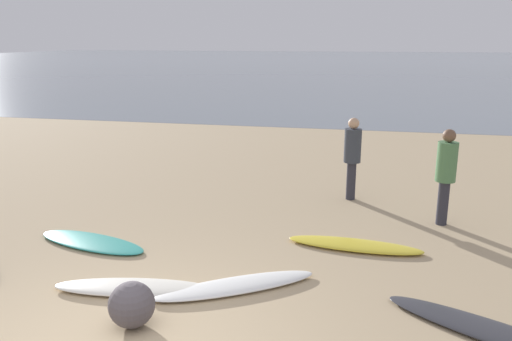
{
  "coord_description": "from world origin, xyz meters",
  "views": [
    {
      "loc": [
        2.42,
        -4.0,
        3.08
      ],
      "look_at": [
        0.38,
        5.32,
        0.6
      ],
      "focal_mm": 36.16,
      "sensor_mm": 36.0,
      "label": 1
    }
  ],
  "objects_px": {
    "surfboard_7": "(499,334)",
    "beach_rock_near": "(132,305)",
    "surfboard_4": "(133,287)",
    "surfboard_3": "(92,242)",
    "surfboard_5": "(236,286)",
    "surfboard_6": "(355,245)",
    "person_1": "(352,152)",
    "person_0": "(446,169)"
  },
  "relations": [
    {
      "from": "surfboard_7",
      "to": "person_1",
      "type": "bearing_deg",
      "value": 138.45
    },
    {
      "from": "beach_rock_near",
      "to": "person_1",
      "type": "bearing_deg",
      "value": 67.37
    },
    {
      "from": "surfboard_3",
      "to": "person_0",
      "type": "bearing_deg",
      "value": 34.44
    },
    {
      "from": "surfboard_3",
      "to": "surfboard_5",
      "type": "height_order",
      "value": "surfboard_5"
    },
    {
      "from": "surfboard_3",
      "to": "person_1",
      "type": "bearing_deg",
      "value": 53.14
    },
    {
      "from": "surfboard_7",
      "to": "beach_rock_near",
      "type": "xyz_separation_m",
      "value": [
        -3.88,
        -0.62,
        0.22
      ]
    },
    {
      "from": "surfboard_4",
      "to": "surfboard_5",
      "type": "xyz_separation_m",
      "value": [
        1.24,
        0.32,
        -0.0
      ]
    },
    {
      "from": "surfboard_6",
      "to": "person_1",
      "type": "relative_size",
      "value": 1.26
    },
    {
      "from": "person_0",
      "to": "beach_rock_near",
      "type": "relative_size",
      "value": 3.2
    },
    {
      "from": "surfboard_4",
      "to": "surfboard_7",
      "type": "relative_size",
      "value": 0.81
    },
    {
      "from": "person_1",
      "to": "surfboard_5",
      "type": "bearing_deg",
      "value": 59.46
    },
    {
      "from": "surfboard_5",
      "to": "surfboard_4",
      "type": "bearing_deg",
      "value": 162.37
    },
    {
      "from": "surfboard_6",
      "to": "person_1",
      "type": "distance_m",
      "value": 2.6
    },
    {
      "from": "person_0",
      "to": "person_1",
      "type": "distance_m",
      "value": 1.9
    },
    {
      "from": "surfboard_7",
      "to": "person_1",
      "type": "relative_size",
      "value": 1.55
    },
    {
      "from": "surfboard_4",
      "to": "surfboard_7",
      "type": "distance_m",
      "value": 4.23
    },
    {
      "from": "surfboard_6",
      "to": "person_1",
      "type": "xyz_separation_m",
      "value": [
        -0.16,
        2.43,
        0.9
      ]
    },
    {
      "from": "surfboard_6",
      "to": "person_0",
      "type": "height_order",
      "value": "person_0"
    },
    {
      "from": "surfboard_5",
      "to": "beach_rock_near",
      "type": "height_order",
      "value": "beach_rock_near"
    },
    {
      "from": "surfboard_4",
      "to": "surfboard_3",
      "type": "bearing_deg",
      "value": 126.43
    },
    {
      "from": "surfboard_4",
      "to": "surfboard_6",
      "type": "distance_m",
      "value": 3.32
    },
    {
      "from": "surfboard_3",
      "to": "surfboard_7",
      "type": "bearing_deg",
      "value": -0.75
    },
    {
      "from": "surfboard_3",
      "to": "surfboard_6",
      "type": "relative_size",
      "value": 0.96
    },
    {
      "from": "surfboard_3",
      "to": "surfboard_7",
      "type": "height_order",
      "value": "surfboard_7"
    },
    {
      "from": "surfboard_4",
      "to": "person_1",
      "type": "bearing_deg",
      "value": 51.22
    },
    {
      "from": "surfboard_5",
      "to": "surfboard_6",
      "type": "height_order",
      "value": "surfboard_5"
    },
    {
      "from": "surfboard_5",
      "to": "surfboard_6",
      "type": "xyz_separation_m",
      "value": [
        1.42,
        1.66,
        -0.0
      ]
    },
    {
      "from": "surfboard_6",
      "to": "surfboard_7",
      "type": "distance_m",
      "value": 2.63
    },
    {
      "from": "beach_rock_near",
      "to": "surfboard_3",
      "type": "bearing_deg",
      "value": 129.23
    },
    {
      "from": "surfboard_5",
      "to": "beach_rock_near",
      "type": "bearing_deg",
      "value": -162.14
    },
    {
      "from": "person_1",
      "to": "surfboard_6",
      "type": "bearing_deg",
      "value": 80.4
    },
    {
      "from": "surfboard_7",
      "to": "person_0",
      "type": "height_order",
      "value": "person_0"
    },
    {
      "from": "surfboard_6",
      "to": "beach_rock_near",
      "type": "distance_m",
      "value": 3.58
    },
    {
      "from": "surfboard_3",
      "to": "surfboard_6",
      "type": "xyz_separation_m",
      "value": [
        3.95,
        0.72,
        0.01
      ]
    },
    {
      "from": "surfboard_4",
      "to": "surfboard_6",
      "type": "relative_size",
      "value": 1.0
    },
    {
      "from": "surfboard_4",
      "to": "beach_rock_near",
      "type": "xyz_separation_m",
      "value": [
        0.35,
        -0.75,
        0.21
      ]
    },
    {
      "from": "surfboard_3",
      "to": "beach_rock_near",
      "type": "bearing_deg",
      "value": -37.39
    },
    {
      "from": "surfboard_6",
      "to": "surfboard_3",
      "type": "bearing_deg",
      "value": -165.44
    },
    {
      "from": "surfboard_5",
      "to": "surfboard_7",
      "type": "relative_size",
      "value": 0.85
    },
    {
      "from": "surfboard_3",
      "to": "person_0",
      "type": "xyz_separation_m",
      "value": [
        5.35,
        2.06,
        0.93
      ]
    },
    {
      "from": "surfboard_4",
      "to": "surfboard_5",
      "type": "bearing_deg",
      "value": 5.33
    },
    {
      "from": "person_1",
      "to": "surfboard_4",
      "type": "bearing_deg",
      "value": 47.05
    }
  ]
}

